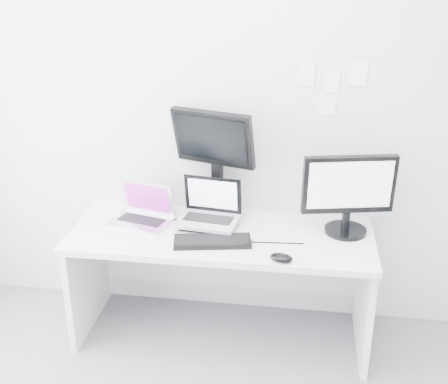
# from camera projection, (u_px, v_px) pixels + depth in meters

# --- Properties ---
(back_wall) EXTENTS (3.60, 0.00, 3.60)m
(back_wall) POSITION_uv_depth(u_px,v_px,m) (229.00, 116.00, 3.44)
(back_wall) COLOR silver
(back_wall) RESTS_ON ground
(desk) EXTENTS (1.80, 0.70, 0.73)m
(desk) POSITION_uv_depth(u_px,v_px,m) (221.00, 285.00, 3.50)
(desk) COLOR silver
(desk) RESTS_ON ground
(macbook) EXTENTS (0.40, 0.34, 0.26)m
(macbook) POSITION_uv_depth(u_px,v_px,m) (139.00, 205.00, 3.42)
(macbook) COLOR silver
(macbook) RESTS_ON desk
(speaker) EXTENTS (0.11, 0.11, 0.18)m
(speaker) POSITION_uv_depth(u_px,v_px,m) (163.00, 202.00, 3.56)
(speaker) COLOR black
(speaker) RESTS_ON desk
(dell_laptop) EXTENTS (0.39, 0.32, 0.30)m
(dell_laptop) POSITION_uv_depth(u_px,v_px,m) (207.00, 205.00, 3.37)
(dell_laptop) COLOR #A9AAAF
(dell_laptop) RESTS_ON desk
(rear_monitor) EXTENTS (0.55, 0.34, 0.70)m
(rear_monitor) POSITION_uv_depth(u_px,v_px,m) (215.00, 162.00, 3.47)
(rear_monitor) COLOR black
(rear_monitor) RESTS_ON desk
(samsung_monitor) EXTENTS (0.58, 0.36, 0.50)m
(samsung_monitor) POSITION_uv_depth(u_px,v_px,m) (349.00, 194.00, 3.26)
(samsung_monitor) COLOR black
(samsung_monitor) RESTS_ON desk
(keyboard) EXTENTS (0.46, 0.23, 0.03)m
(keyboard) POSITION_uv_depth(u_px,v_px,m) (212.00, 241.00, 3.22)
(keyboard) COLOR black
(keyboard) RESTS_ON desk
(mouse) EXTENTS (0.14, 0.11, 0.04)m
(mouse) POSITION_uv_depth(u_px,v_px,m) (281.00, 258.00, 3.03)
(mouse) COLOR black
(mouse) RESTS_ON desk
(wall_note_0) EXTENTS (0.10, 0.00, 0.14)m
(wall_note_0) POSITION_uv_depth(u_px,v_px,m) (306.00, 74.00, 3.27)
(wall_note_0) COLOR white
(wall_note_0) RESTS_ON back_wall
(wall_note_1) EXTENTS (0.09, 0.00, 0.13)m
(wall_note_1) POSITION_uv_depth(u_px,v_px,m) (332.00, 81.00, 3.27)
(wall_note_1) COLOR white
(wall_note_1) RESTS_ON back_wall
(wall_note_2) EXTENTS (0.10, 0.00, 0.14)m
(wall_note_2) POSITION_uv_depth(u_px,v_px,m) (359.00, 73.00, 3.23)
(wall_note_2) COLOR white
(wall_note_2) RESTS_ON back_wall
(wall_note_3) EXTENTS (0.11, 0.00, 0.08)m
(wall_note_3) POSITION_uv_depth(u_px,v_px,m) (326.00, 108.00, 3.33)
(wall_note_3) COLOR white
(wall_note_3) RESTS_ON back_wall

